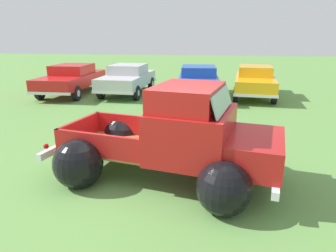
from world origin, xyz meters
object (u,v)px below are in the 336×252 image
at_px(show_car_0, 72,78).
at_px(show_car_2, 198,80).
at_px(vintage_pickup_truck, 179,143).
at_px(show_car_3, 255,80).
at_px(show_car_1, 128,78).

xyz_separation_m(show_car_0, show_car_2, (6.22, 0.12, -0.00)).
bearing_deg(show_car_0, vintage_pickup_truck, 35.85).
distance_m(show_car_2, show_car_3, 2.66).
height_order(show_car_0, show_car_3, same).
relative_size(show_car_2, show_car_3, 0.98).
height_order(show_car_1, show_car_3, same).
bearing_deg(vintage_pickup_truck, show_car_0, 138.03).
bearing_deg(show_car_3, show_car_0, -80.83).
xyz_separation_m(vintage_pickup_truck, show_car_3, (2.59, 9.04, 0.02)).
bearing_deg(show_car_3, show_car_2, -74.55).
bearing_deg(show_car_0, show_car_3, 93.17).
xyz_separation_m(vintage_pickup_truck, show_car_2, (-0.03, 8.58, 0.03)).
relative_size(show_car_0, show_car_3, 1.03).
height_order(vintage_pickup_truck, show_car_1, vintage_pickup_truck).
distance_m(show_car_0, show_car_1, 2.76).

